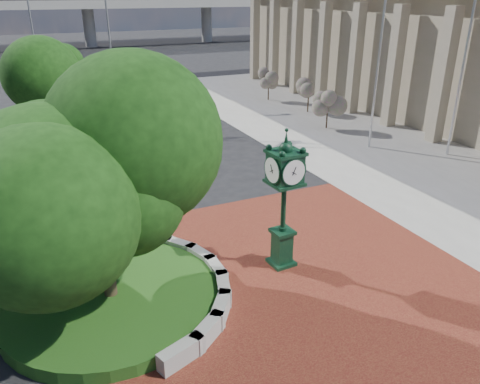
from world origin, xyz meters
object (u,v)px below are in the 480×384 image
post_clock (284,195)px  street_lamp_near (112,32)px  parked_car (137,74)px  flagpole_b (380,47)px  street_lamp_far (33,16)px  flagpole_a (467,43)px

post_clock → street_lamp_near: (0.54, 29.17, 2.78)m
post_clock → street_lamp_near: 29.31m
parked_car → flagpole_b: (7.16, -26.50, 4.74)m
flagpole_b → street_lamp_far: (-15.48, 33.70, 0.39)m
flagpole_a → street_lamp_far: bearing=116.8°
post_clock → flagpole_b: 14.33m
parked_car → flagpole_b: 27.86m
street_lamp_far → parked_car: bearing=-40.9°
parked_car → flagpole_b: bearing=-99.4°
flagpole_a → street_lamp_near: 26.76m
parked_car → flagpole_a: size_ratio=0.42×
flagpole_b → street_lamp_far: bearing=114.7°
post_clock → street_lamp_far: bearing=96.2°
flagpole_b → street_lamp_far: 37.09m
street_lamp_near → street_lamp_far: street_lamp_far is taller
post_clock → flagpole_a: 15.43m
post_clock → flagpole_b: flagpole_b is taller
parked_car → flagpole_b: flagpole_b is taller
parked_car → post_clock: bearing=-120.5°
post_clock → flagpole_a: bearing=23.3°
flagpole_a → street_lamp_near: bearing=119.8°
post_clock → street_lamp_far: street_lamp_far is taller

